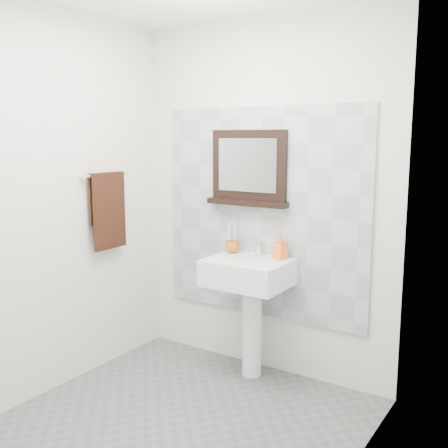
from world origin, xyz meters
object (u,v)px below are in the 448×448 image
at_px(toothbrush_cup, 232,247).
at_px(framed_mirror, 249,170).
at_px(soap_dispenser, 280,247).
at_px(hand_towel, 108,205).
at_px(pedestal_sink, 249,285).

xyz_separation_m(toothbrush_cup, framed_mirror, (0.09, 0.08, 0.56)).
relative_size(soap_dispenser, hand_towel, 0.31).
bearing_deg(soap_dispenser, framed_mirror, -176.56).
xyz_separation_m(pedestal_sink, toothbrush_cup, (-0.21, 0.11, 0.23)).
bearing_deg(pedestal_sink, hand_towel, -159.19).
relative_size(pedestal_sink, soap_dispenser, 5.67).
bearing_deg(hand_towel, soap_dispenser, 23.27).
distance_m(toothbrush_cup, hand_towel, 0.95).
relative_size(framed_mirror, hand_towel, 1.14).
height_order(soap_dispenser, framed_mirror, framed_mirror).
bearing_deg(toothbrush_cup, soap_dispenser, 1.96).
relative_size(toothbrush_cup, soap_dispenser, 0.64).
bearing_deg(soap_dispenser, pedestal_sink, -129.25).
relative_size(toothbrush_cup, framed_mirror, 0.17).
distance_m(pedestal_sink, toothbrush_cup, 0.33).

